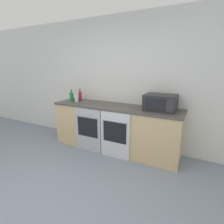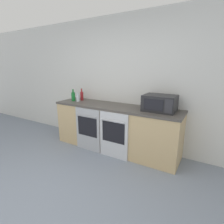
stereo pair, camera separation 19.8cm
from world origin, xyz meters
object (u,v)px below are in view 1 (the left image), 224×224
(oven_left, at_px, (88,130))
(microwave, at_px, (160,102))
(oven_right, at_px, (115,135))
(bottle_green, at_px, (72,97))
(bottle_red, at_px, (80,96))
(bottle_clear, at_px, (77,98))

(oven_left, bearing_deg, microwave, 16.03)
(oven_left, xyz_separation_m, oven_right, (0.59, 0.00, 0.00))
(oven_right, height_order, microwave, microwave)
(oven_left, height_order, microwave, microwave)
(oven_left, bearing_deg, bottle_green, 154.55)
(oven_left, distance_m, bottle_red, 0.87)
(oven_left, distance_m, bottle_clear, 0.77)
(bottle_clear, bearing_deg, oven_right, -15.10)
(bottle_red, bearing_deg, oven_right, -22.07)
(bottle_green, bearing_deg, bottle_red, 51.76)
(microwave, xyz_separation_m, bottle_clear, (-1.75, -0.08, -0.06))
(bottle_red, bearing_deg, bottle_green, -128.24)
(oven_right, relative_size, microwave, 1.61)
(microwave, bearing_deg, oven_right, -151.96)
(oven_left, xyz_separation_m, bottle_green, (-0.61, 0.29, 0.56))
(oven_left, distance_m, oven_right, 0.59)
(oven_left, xyz_separation_m, bottle_red, (-0.49, 0.44, 0.57))
(oven_left, distance_m, microwave, 1.46)
(bottle_green, bearing_deg, bottle_clear, -1.20)
(microwave, height_order, bottle_red, microwave)
(oven_left, distance_m, bottle_green, 0.88)
(oven_right, xyz_separation_m, microwave, (0.69, 0.37, 0.60))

